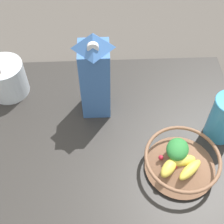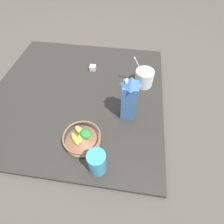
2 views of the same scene
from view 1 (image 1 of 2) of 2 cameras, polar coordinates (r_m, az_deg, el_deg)
The scene contains 3 objects.
fruit_bowl at distance 0.88m, azimuth 12.51°, elevation -8.74°, with size 0.21×0.21×0.09m.
milk_carton at distance 0.91m, azimuth -3.14°, elevation 6.79°, with size 0.09×0.09×0.30m.
yogurt_tub at distance 1.08m, azimuth -18.85°, elevation 6.03°, with size 0.13×0.15×0.23m.
Camera 1 is at (0.16, -0.27, 0.83)m, focal length 50.00 mm.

